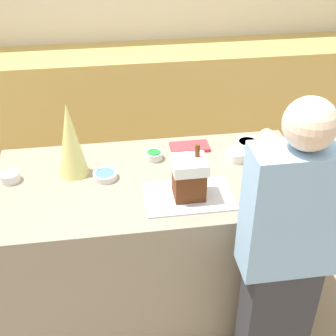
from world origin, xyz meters
name	(u,v)px	position (x,y,z in m)	size (l,w,h in m)	color
ground_plane	(156,293)	(0.00, 0.00, 0.00)	(12.00, 12.00, 0.00)	gray
wall_back	(123,1)	(0.00, 2.20, 1.30)	(8.00, 0.05, 2.60)	beige
back_cabinet_block	(130,102)	(0.00, 1.87, 0.47)	(6.00, 0.60, 0.95)	tan
kitchen_island	(155,241)	(0.00, 0.00, 0.44)	(1.70, 0.86, 0.89)	gray
baking_tray	(189,196)	(0.16, -0.19, 0.89)	(0.45, 0.29, 0.01)	silver
gingerbread_house	(189,177)	(0.16, -0.19, 1.01)	(0.17, 0.15, 0.28)	#5B2D14
decorative_tree	(70,140)	(-0.42, 0.12, 1.10)	(0.16, 0.16, 0.41)	#DBD675
candy_bowl_behind_tray	(154,155)	(0.03, 0.20, 0.91)	(0.10, 0.10, 0.04)	silver
candy_bowl_center_rear	(10,177)	(-0.76, 0.09, 0.92)	(0.10, 0.10, 0.05)	silver
candy_bowl_far_left	(248,145)	(0.59, 0.23, 0.92)	(0.13, 0.13, 0.05)	white
candy_bowl_near_tray_left	(105,175)	(-0.26, 0.04, 0.91)	(0.13, 0.13, 0.04)	silver
candy_bowl_front_corner	(236,155)	(0.49, 0.12, 0.92)	(0.11, 0.11, 0.05)	white
cookbook	(190,147)	(0.25, 0.29, 0.90)	(0.23, 0.12, 0.02)	#B23338
person	(285,256)	(0.52, -0.61, 0.83)	(0.42, 0.53, 1.60)	#333338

